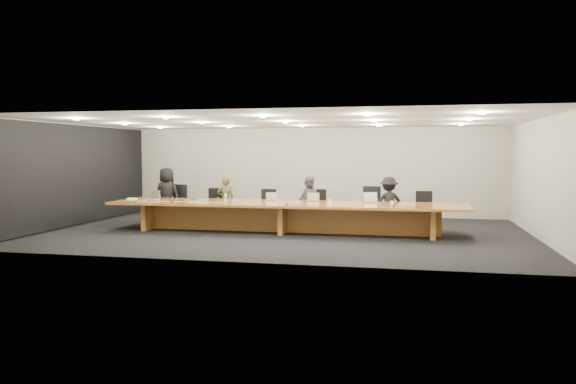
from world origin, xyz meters
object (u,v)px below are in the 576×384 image
object	(u,v)px
chair_left	(212,205)
person_b	(226,200)
chair_mid_right	(316,208)
chair_right	(369,207)
conference_table	(285,212)
laptop_d	(313,197)
paper_cup_far	(392,203)
chair_far_right	(424,210)
chair_far_left	(176,203)
chair_mid_left	(267,207)
amber_mug	(218,199)
water_bottle	(225,197)
laptop_c	(271,197)
laptop_e	(372,198)
av_box	(141,201)
laptop_b	(192,195)
person_a	(167,195)
person_c	(308,201)
person_d	(389,203)
mic_center	(287,204)
mic_left	(173,202)
mic_right	(393,206)
laptop_a	(152,194)

from	to	relation	value
chair_left	person_b	size ratio (longest dim) A/B	0.76
chair_mid_right	chair_right	distance (m)	1.44
conference_table	chair_right	distance (m)	2.35
laptop_d	paper_cup_far	size ratio (longest dim) A/B	3.47
chair_far_right	conference_table	bearing A→B (deg)	-159.93
chair_far_left	chair_mid_left	distance (m)	2.72
amber_mug	water_bottle	bearing A→B (deg)	-14.80
chair_mid_left	amber_mug	distance (m)	1.52
laptop_d	amber_mug	size ratio (longest dim) A/B	3.58
laptop_c	laptop_e	xyz separation A→B (m)	(2.62, -0.09, 0.02)
av_box	laptop_b	bearing A→B (deg)	38.88
person_a	amber_mug	size ratio (longest dim) A/B	18.49
person_a	person_c	size ratio (longest dim) A/B	1.15
person_d	mic_center	world-z (taller)	person_d
person_a	mic_left	size ratio (longest dim) A/B	11.71
laptop_e	av_box	size ratio (longest dim) A/B	1.99
chair_far_right	mic_right	xyz separation A→B (m)	(-0.75, -1.64, 0.25)
chair_right	laptop_d	bearing A→B (deg)	-137.33
conference_table	person_a	distance (m)	3.99
chair_mid_left	mic_left	bearing A→B (deg)	-139.17
conference_table	person_a	size ratio (longest dim) A/B	5.67
laptop_d	av_box	size ratio (longest dim) A/B	1.71
paper_cup_far	person_b	bearing A→B (deg)	165.36
chair_left	mic_left	distance (m)	1.88
chair_mid_right	laptop_b	world-z (taller)	chair_mid_right
person_b	water_bottle	bearing A→B (deg)	99.09
person_a	amber_mug	xyz separation A→B (m)	(1.92, -1.06, -0.00)
laptop_a	water_bottle	distance (m)	2.20
av_box	chair_mid_right	bearing A→B (deg)	22.14
laptop_c	mic_left	distance (m)	2.52
chair_mid_left	conference_table	bearing A→B (deg)	-55.89
chair_far_right	chair_mid_left	bearing A→B (deg)	-179.59
chair_mid_right	mic_center	xyz separation A→B (m)	(-0.44, -1.74, 0.25)
av_box	person_d	bearing A→B (deg)	15.21
chair_left	person_a	distance (m)	1.37
chair_mid_left	laptop_e	xyz separation A→B (m)	(2.95, -0.95, 0.38)
person_b	mic_left	xyz separation A→B (m)	(-0.83, -1.75, 0.10)
chair_far_right	laptop_c	size ratio (longest dim) A/B	3.49
laptop_b	mic_center	bearing A→B (deg)	-1.39
chair_far_right	laptop_d	distance (m)	2.93
laptop_d	mic_left	size ratio (longest dim) A/B	2.27
person_c	laptop_e	size ratio (longest dim) A/B	3.87
conference_table	mic_center	bearing A→B (deg)	-74.30
chair_mid_right	person_d	size ratio (longest dim) A/B	0.75
chair_mid_left	chair_right	bearing A→B (deg)	0.44
laptop_a	mic_left	world-z (taller)	laptop_a
chair_right	mic_center	distance (m)	2.56
conference_table	av_box	xyz separation A→B (m)	(-3.65, -0.59, 0.24)
chair_mid_left	person_a	size ratio (longest dim) A/B	0.64
chair_right	person_d	distance (m)	0.52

